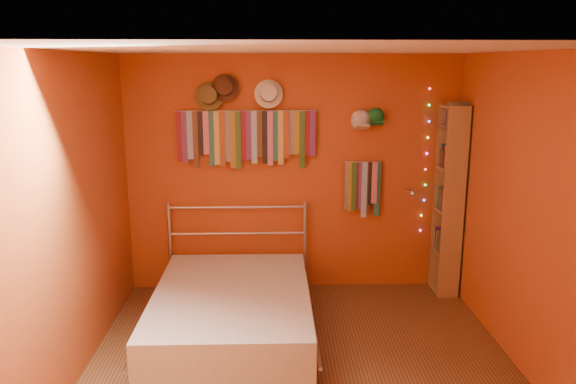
{
  "coord_description": "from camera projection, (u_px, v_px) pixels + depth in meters",
  "views": [
    {
      "loc": [
        -0.24,
        -4.07,
        2.41
      ],
      "look_at": [
        -0.08,
        0.9,
        1.26
      ],
      "focal_mm": 35.0,
      "sensor_mm": 36.0,
      "label": 1
    }
  ],
  "objects": [
    {
      "name": "fedora_brown",
      "position": [
        225.0,
        88.0,
        5.62
      ],
      "size": [
        0.28,
        0.15,
        0.28
      ],
      "rotation": [
        1.36,
        0.0,
        0.0
      ],
      "color": "#482A19",
      "rests_on": "back_wall"
    },
    {
      "name": "right_wall",
      "position": [
        531.0,
        218.0,
        4.29
      ],
      "size": [
        0.02,
        3.5,
        2.5
      ],
      "primitive_type": "cube",
      "color": "#AC431B",
      "rests_on": "ground"
    },
    {
      "name": "back_wall",
      "position": [
        293.0,
        175.0,
        5.94
      ],
      "size": [
        3.5,
        0.02,
        2.5
      ],
      "primitive_type": "cube",
      "color": "#AC431B",
      "rests_on": "ground"
    },
    {
      "name": "ground",
      "position": [
        302.0,
        369.0,
        4.52
      ],
      "size": [
        3.5,
        3.5,
        0.0
      ],
      "primitive_type": "plane",
      "color": "#512D1B",
      "rests_on": "ground"
    },
    {
      "name": "cap_white",
      "position": [
        361.0,
        120.0,
        5.77
      ],
      "size": [
        0.19,
        0.24,
        0.19
      ],
      "color": "silver",
      "rests_on": "back_wall"
    },
    {
      "name": "ceiling",
      "position": [
        303.0,
        49.0,
        3.95
      ],
      "size": [
        3.5,
        3.5,
        0.02
      ],
      "primitive_type": "cube",
      "color": "white",
      "rests_on": "back_wall"
    },
    {
      "name": "small_tie_rack",
      "position": [
        363.0,
        186.0,
        5.92
      ],
      "size": [
        0.4,
        0.03,
        0.6
      ],
      "color": "#B6B6BB",
      "rests_on": "back_wall"
    },
    {
      "name": "cap_green",
      "position": [
        375.0,
        117.0,
        5.77
      ],
      "size": [
        0.18,
        0.23,
        0.18
      ],
      "color": "#1A7834",
      "rests_on": "back_wall"
    },
    {
      "name": "left_wall",
      "position": [
        68.0,
        222.0,
        4.18
      ],
      "size": [
        0.02,
        3.5,
        2.5
      ],
      "primitive_type": "cube",
      "color": "#AC431B",
      "rests_on": "ground"
    },
    {
      "name": "fedora_olive",
      "position": [
        209.0,
        96.0,
        5.63
      ],
      "size": [
        0.29,
        0.16,
        0.28
      ],
      "rotation": [
        1.36,
        0.0,
        0.0
      ],
      "color": "brown",
      "rests_on": "back_wall"
    },
    {
      "name": "fedora_white",
      "position": [
        269.0,
        93.0,
        5.64
      ],
      "size": [
        0.29,
        0.16,
        0.29
      ],
      "rotation": [
        1.36,
        0.0,
        0.0
      ],
      "color": "silver",
      "rests_on": "back_wall"
    },
    {
      "name": "tie_rack",
      "position": [
        246.0,
        136.0,
        5.76
      ],
      "size": [
        1.45,
        0.03,
        0.6
      ],
      "color": "#B6B6BB",
      "rests_on": "back_wall"
    },
    {
      "name": "fairy_lights",
      "position": [
        426.0,
        161.0,
        5.91
      ],
      "size": [
        0.05,
        0.02,
        1.54
      ],
      "color": "#FF3333",
      "rests_on": "back_wall"
    },
    {
      "name": "bed",
      "position": [
        232.0,
        311.0,
        5.06
      ],
      "size": [
        1.48,
        2.02,
        0.98
      ],
      "rotation": [
        0.0,
        0.0,
        -0.0
      ],
      "color": "#B6B6BB",
      "rests_on": "ground"
    },
    {
      "name": "bookshelf",
      "position": [
        453.0,
        200.0,
        5.83
      ],
      "size": [
        0.25,
        0.34,
        2.0
      ],
      "color": "olive",
      "rests_on": "ground"
    },
    {
      "name": "reading_lamp",
      "position": [
        412.0,
        193.0,
        5.8
      ],
      "size": [
        0.06,
        0.27,
        0.08
      ],
      "color": "#B6B6BB",
      "rests_on": "back_wall"
    }
  ]
}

